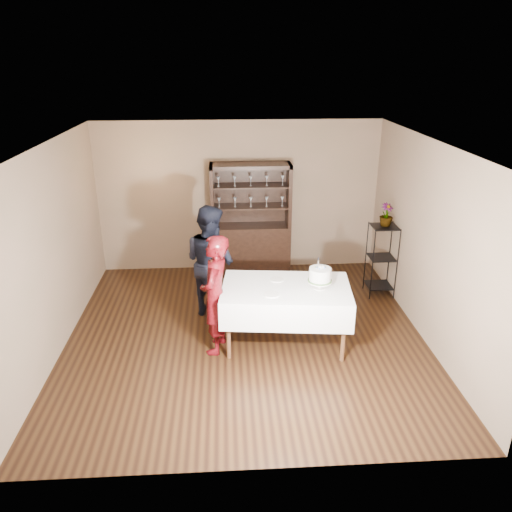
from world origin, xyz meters
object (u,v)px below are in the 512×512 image
object	(u,v)px
cake_table	(286,300)
man	(210,261)
cake	(320,276)
potted_plant	(386,215)
plant_etagere	(381,257)
china_hutch	(251,237)
woman	(215,295)

from	to	relation	value
cake_table	man	size ratio (longest dim) A/B	1.05
cake	potted_plant	xyz separation A→B (m)	(1.32, 1.51, 0.34)
plant_etagere	cake_table	xyz separation A→B (m)	(-1.74, -1.43, 0.00)
potted_plant	man	bearing A→B (deg)	-169.61
cake_table	china_hutch	bearing A→B (deg)	97.77
plant_etagere	man	world-z (taller)	man
china_hutch	woman	world-z (taller)	china_hutch
plant_etagere	woman	bearing A→B (deg)	-150.30
cake	woman	bearing A→B (deg)	-178.42
man	potted_plant	distance (m)	2.88
plant_etagere	man	distance (m)	2.82
woman	potted_plant	world-z (taller)	woman
plant_etagere	potted_plant	size ratio (longest dim) A/B	3.25
man	cake	world-z (taller)	man
cake	potted_plant	distance (m)	2.04
plant_etagere	potted_plant	world-z (taller)	potted_plant
woman	cake	distance (m)	1.39
cake_table	potted_plant	bearing A→B (deg)	39.50
plant_etagere	man	size ratio (longest dim) A/B	0.69
china_hutch	plant_etagere	world-z (taller)	china_hutch
cake_table	woman	xyz separation A→B (m)	(-0.94, -0.10, 0.16)
plant_etagere	woman	size ratio (longest dim) A/B	0.73
china_hutch	man	xyz separation A→B (m)	(-0.69, -1.54, 0.20)
china_hutch	man	size ratio (longest dim) A/B	1.16
cake_table	potted_plant	xyz separation A→B (m)	(1.76, 1.45, 0.72)
man	cake	bearing A→B (deg)	-170.88
plant_etagere	cake_table	distance (m)	2.25
cake_table	potted_plant	size ratio (longest dim) A/B	4.89
potted_plant	woman	bearing A→B (deg)	-150.14
china_hutch	potted_plant	size ratio (longest dim) A/B	5.42
china_hutch	plant_etagere	distance (m)	2.33
man	cake_table	bearing A→B (deg)	-178.85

